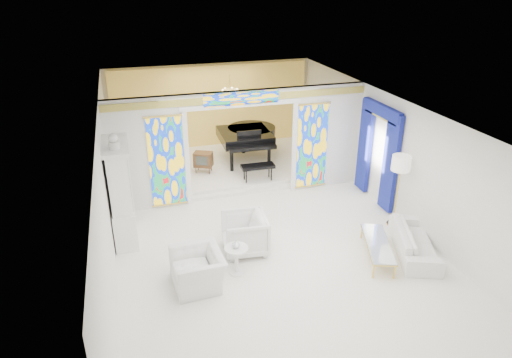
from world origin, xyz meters
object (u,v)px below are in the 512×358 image
object	(u,v)px
coffee_table	(378,244)
grand_piano	(248,135)
armchair_right	(245,234)
tv_console	(203,159)
china_cabinet	(121,193)
sofa	(415,241)
armchair_left	(198,269)

from	to	relation	value
coffee_table	grand_piano	bearing A→B (deg)	101.53
armchair_right	tv_console	size ratio (longest dim) A/B	1.50
armchair_right	china_cabinet	bearing A→B (deg)	-112.40
china_cabinet	sofa	world-z (taller)	china_cabinet
china_cabinet	coffee_table	bearing A→B (deg)	-24.81
armchair_left	tv_console	world-z (taller)	tv_console
grand_piano	armchair_right	bearing A→B (deg)	-104.86
sofa	armchair_left	bearing A→B (deg)	108.68
china_cabinet	sofa	xyz separation A→B (m)	(6.17, -2.51, -0.88)
armchair_right	coffee_table	xyz separation A→B (m)	(2.73, -1.09, -0.10)
armchair_right	sofa	xyz separation A→B (m)	(3.62, -1.16, -0.15)
china_cabinet	grand_piano	xyz separation A→B (m)	(4.04, 3.61, -0.18)
sofa	coffee_table	size ratio (longest dim) A/B	1.15
armchair_left	coffee_table	distance (m)	3.96
sofa	grand_piano	xyz separation A→B (m)	(-2.13, 6.12, 0.70)
armchair_right	grand_piano	xyz separation A→B (m)	(1.49, 4.96, 0.54)
tv_console	sofa	bearing A→B (deg)	-30.43
armchair_left	armchair_right	size ratio (longest dim) A/B	1.13
coffee_table	armchair_left	bearing A→B (deg)	177.34
china_cabinet	armchair_right	distance (m)	2.97
armchair_right	tv_console	world-z (taller)	armchair_right
armchair_left	armchair_right	bearing A→B (deg)	123.32
armchair_right	tv_console	xyz separation A→B (m)	(-0.13, 4.28, 0.15)
armchair_left	china_cabinet	bearing A→B (deg)	-152.82
grand_piano	sofa	bearing A→B (deg)	-68.90
coffee_table	sofa	bearing A→B (deg)	-4.52
armchair_left	armchair_right	xyz separation A→B (m)	(1.22, 0.90, 0.09)
china_cabinet	armchair_right	xyz separation A→B (m)	(2.54, -1.35, -0.72)
armchair_right	tv_console	distance (m)	4.28
coffee_table	tv_console	size ratio (longest dim) A/B	2.67
tv_console	coffee_table	bearing A→B (deg)	-37.02
china_cabinet	sofa	bearing A→B (deg)	-22.13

